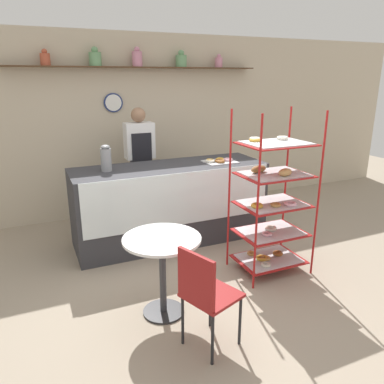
{
  "coord_description": "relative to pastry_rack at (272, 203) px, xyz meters",
  "views": [
    {
      "loc": [
        -1.6,
        -3.25,
        2.08
      ],
      "look_at": [
        0.0,
        0.37,
        0.85
      ],
      "focal_mm": 35.0,
      "sensor_mm": 36.0,
      "label": 1
    }
  ],
  "objects": [
    {
      "name": "pastry_rack",
      "position": [
        0.0,
        0.0,
        0.0
      ],
      "size": [
        0.77,
        0.57,
        1.76
      ],
      "color": "#A51919",
      "rests_on": "ground_plane"
    },
    {
      "name": "cafe_chair",
      "position": [
        -1.22,
        -0.88,
        -0.26
      ],
      "size": [
        0.49,
        0.49,
        0.86
      ],
      "rotation": [
        0.0,
        0.0,
        8.21
      ],
      "color": "black",
      "rests_on": "ground_plane"
    },
    {
      "name": "display_counter",
      "position": [
        -0.71,
        1.2,
        -0.29
      ],
      "size": [
        2.45,
        0.81,
        1.0
      ],
      "color": "#333338",
      "rests_on": "ground_plane"
    },
    {
      "name": "cafe_table",
      "position": [
        -1.35,
        -0.29,
        -0.23
      ],
      "size": [
        0.69,
        0.69,
        0.75
      ],
      "color": "#262628",
      "rests_on": "ground_plane"
    },
    {
      "name": "back_wall",
      "position": [
        -0.71,
        2.53,
        0.58
      ],
      "size": [
        10.0,
        0.3,
        2.7
      ],
      "color": "beige",
      "rests_on": "ground_plane"
    },
    {
      "name": "person_worker",
      "position": [
        -0.89,
        1.88,
        0.13
      ],
      "size": [
        0.4,
        0.23,
        1.68
      ],
      "color": "#282833",
      "rests_on": "ground_plane"
    },
    {
      "name": "donut_tray_counter",
      "position": [
        -0.05,
        1.12,
        0.23
      ],
      "size": [
        0.41,
        0.32,
        0.04
      ],
      "color": "silver",
      "rests_on": "display_counter"
    },
    {
      "name": "ground_plane",
      "position": [
        -0.71,
        0.14,
        -0.79
      ],
      "size": [
        14.0,
        14.0,
        0.0
      ],
      "primitive_type": "plane",
      "color": "gray"
    },
    {
      "name": "coffee_carafe",
      "position": [
        -1.49,
        1.25,
        0.37
      ],
      "size": [
        0.12,
        0.12,
        0.31
      ],
      "color": "gray",
      "rests_on": "display_counter"
    }
  ]
}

